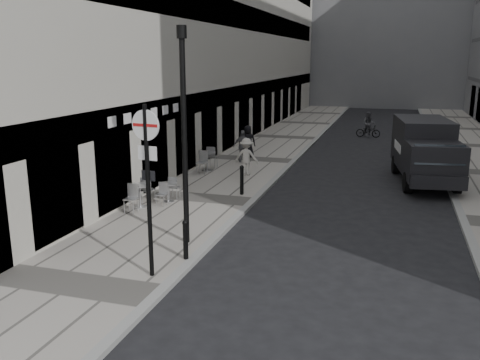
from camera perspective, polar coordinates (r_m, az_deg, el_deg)
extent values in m
cube|color=#A19A91|center=(25.77, 1.57, 2.27)|extent=(4.00, 60.00, 0.12)
cube|color=slate|center=(62.73, 14.75, 18.54)|extent=(24.00, 16.00, 22.00)
cylinder|color=black|center=(11.67, -10.23, -1.46)|extent=(0.10, 0.10, 4.00)
cylinder|color=white|center=(11.38, -10.56, 6.08)|extent=(0.69, 0.13, 0.69)
cube|color=#B21414|center=(11.36, -10.61, 6.06)|extent=(0.63, 0.09, 0.07)
cube|color=white|center=(11.50, -10.36, 2.99)|extent=(0.48, 0.09, 0.32)
cylinder|color=black|center=(13.57, -6.26, 4.17)|extent=(0.15, 0.15, 5.57)
cylinder|color=black|center=(13.41, -6.58, 16.21)|extent=(0.26, 0.26, 0.33)
cylinder|color=black|center=(12.98, -6.13, -6.82)|extent=(0.13, 0.13, 0.96)
cylinder|color=black|center=(18.90, 0.20, -0.10)|extent=(0.14, 0.14, 1.03)
cylinder|color=black|center=(20.66, 18.30, -0.28)|extent=(0.39, 0.84, 0.81)
cylinder|color=black|center=(21.02, 23.12, -0.46)|extent=(0.39, 0.84, 0.81)
cylinder|color=black|center=(23.99, 17.08, 1.67)|extent=(0.39, 0.84, 0.81)
cylinder|color=black|center=(24.31, 21.26, 1.49)|extent=(0.39, 0.84, 0.81)
cube|color=black|center=(23.14, 19.74, 4.00)|extent=(2.50, 3.90, 2.03)
cube|color=black|center=(20.54, 20.98, 1.91)|extent=(2.26, 2.08, 1.42)
cube|color=#1E2328|center=(19.74, 21.51, 2.62)|extent=(1.81, 0.59, 0.75)
imported|color=black|center=(34.57, 14.19, 5.35)|extent=(1.59, 0.65, 0.82)
imported|color=#4C4C50|center=(34.50, 14.24, 6.16)|extent=(0.79, 0.64, 1.54)
imported|color=#5E5E63|center=(24.81, 0.32, 3.82)|extent=(1.00, 0.69, 1.57)
imported|color=#BDB7AE|center=(22.03, 0.73, 2.64)|extent=(1.06, 0.63, 1.62)
imported|color=black|center=(26.03, 0.88, 4.37)|extent=(0.93, 0.76, 1.65)
cylinder|color=silver|center=(17.72, -11.11, -2.98)|extent=(0.46, 0.46, 0.03)
cylinder|color=silver|center=(17.61, -11.17, -1.80)|extent=(0.06, 0.06, 0.77)
cylinder|color=silver|center=(17.52, -11.22, -0.59)|extent=(0.73, 0.73, 0.03)
cylinder|color=#B3B3B5|center=(18.23, -8.02, -2.39)|extent=(0.39, 0.39, 0.03)
cylinder|color=#B3B3B5|center=(18.15, -8.05, -1.40)|extent=(0.05, 0.05, 0.66)
cylinder|color=#B3B3B5|center=(18.07, -8.09, -0.39)|extent=(0.62, 0.62, 0.03)
cylinder|color=#B8B7BA|center=(23.08, -3.68, 1.11)|extent=(0.49, 0.49, 0.03)
cylinder|color=#B8B7BA|center=(23.00, -3.69, 2.10)|extent=(0.07, 0.07, 0.82)
cylinder|color=#B8B7BA|center=(22.92, -3.71, 3.11)|extent=(0.78, 0.78, 0.03)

